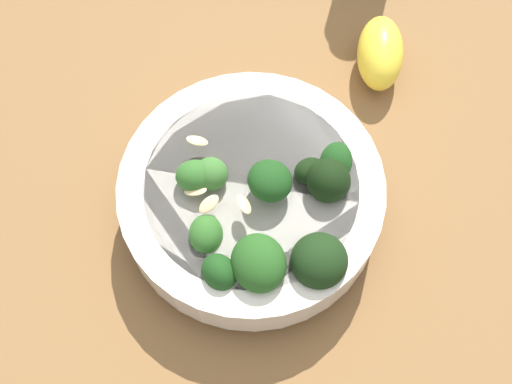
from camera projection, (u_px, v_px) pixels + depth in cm
name	position (u px, v px, depth cm)	size (l,w,h in cm)	color
ground_plane	(255.00, 235.00, 58.38)	(69.41, 69.41, 4.00)	brown
bowl_of_broccoli	(258.00, 198.00, 53.60)	(21.02, 21.02, 8.95)	silver
lemon_wedge	(380.00, 53.00, 60.84)	(7.41, 4.12, 4.96)	yellow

